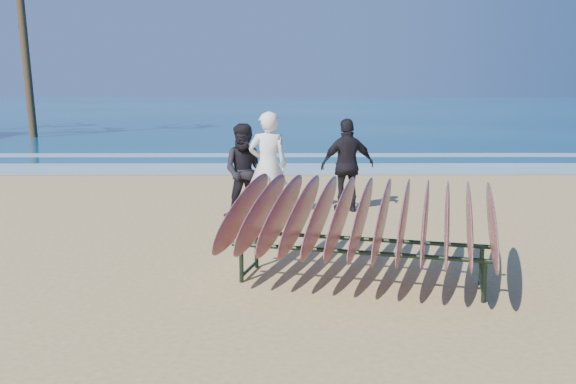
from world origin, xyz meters
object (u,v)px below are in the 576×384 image
at_px(person_white, 268,166).
at_px(surfboard_rack, 362,217).
at_px(person_dark_a, 246,171).
at_px(person_dark_b, 347,165).

bearing_deg(person_white, surfboard_rack, 101.75).
xyz_separation_m(person_white, person_dark_a, (-0.42, 0.01, -0.11)).
distance_m(surfboard_rack, person_white, 4.03).
height_order(person_dark_a, person_dark_b, person_dark_b).
bearing_deg(person_white, person_dark_b, -164.96).
xyz_separation_m(surfboard_rack, person_dark_b, (0.27, 4.44, 0.05)).
bearing_deg(person_dark_b, surfboard_rack, 73.47).
bearing_deg(surfboard_rack, person_white, 123.07).
height_order(person_white, person_dark_b, person_white).
height_order(surfboard_rack, person_dark_b, person_dark_b).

